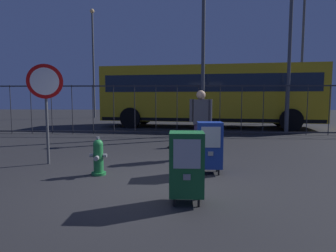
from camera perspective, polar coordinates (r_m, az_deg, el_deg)
name	(u,v)px	position (r m, az deg, el deg)	size (l,w,h in m)	color
ground_plane	(148,184)	(5.18, -3.95, -11.27)	(60.00, 60.00, 0.00)	#262628
fire_hydrant	(98,157)	(5.86, -13.39, -5.87)	(0.33, 0.31, 0.75)	#1E7238
newspaper_box_primary	(210,145)	(5.83, 8.10, -3.66)	(0.48, 0.42, 1.02)	black
newspaper_box_secondary	(187,164)	(4.17, 3.63, -7.34)	(0.48, 0.42, 1.02)	black
stop_sign	(46,93)	(7.05, -22.71, 5.98)	(0.71, 0.31, 2.23)	#4C4F54
pedestrian	(201,120)	(7.21, 6.37, 1.16)	(0.55, 0.22, 1.67)	#382D51
traffic_cone	(174,139)	(8.73, 1.22, -2.56)	(0.36, 0.36, 0.53)	black
fence_barrier	(166,109)	(11.83, -0.30, 3.27)	(18.03, 0.04, 2.00)	#2D2D33
bus_near	(208,93)	(14.87, 7.87, 6.37)	(10.75, 3.96, 3.00)	gold
street_light_near_left	(204,19)	(12.08, 6.92, 19.90)	(0.32, 0.32, 7.83)	#4C4F54
street_light_near_right	(93,56)	(22.41, -14.34, 13.03)	(0.32, 0.32, 7.76)	#4C4F54
street_light_far_left	(290,36)	(13.42, 22.67, 15.85)	(0.32, 0.32, 6.85)	#4C4F54
street_light_far_right	(303,39)	(19.52, 24.75, 15.09)	(0.32, 0.32, 8.59)	#4C4F54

